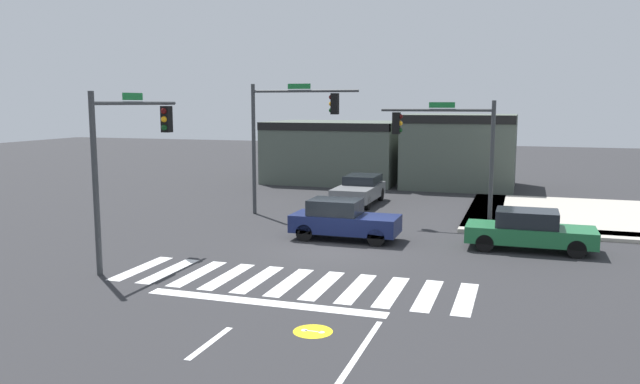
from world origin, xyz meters
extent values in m
plane|color=#2B2B2D|center=(0.00, 0.00, 0.00)|extent=(120.00, 120.00, 0.00)
cube|color=silver|center=(-5.12, -4.50, 0.00)|extent=(0.51, 3.03, 0.01)
cube|color=silver|center=(-4.10, -4.50, 0.00)|extent=(0.51, 3.03, 0.01)
cube|color=silver|center=(-3.07, -4.50, 0.00)|extent=(0.51, 3.03, 0.01)
cube|color=silver|center=(-2.05, -4.50, 0.00)|extent=(0.51, 3.03, 0.01)
cube|color=silver|center=(-1.02, -4.50, 0.00)|extent=(0.51, 3.03, 0.01)
cube|color=silver|center=(0.00, -4.50, 0.00)|extent=(0.51, 3.03, 0.01)
cube|color=silver|center=(1.02, -4.50, 0.00)|extent=(0.51, 3.03, 0.01)
cube|color=silver|center=(2.05, -4.50, 0.00)|extent=(0.51, 3.03, 0.01)
cube|color=silver|center=(3.07, -4.50, 0.00)|extent=(0.51, 3.03, 0.01)
cube|color=silver|center=(4.10, -4.50, 0.00)|extent=(0.51, 3.03, 0.01)
cube|color=silver|center=(5.12, -4.50, 0.00)|extent=(0.51, 3.03, 0.01)
cube|color=white|center=(0.00, -6.50, 0.00)|extent=(6.80, 0.50, 0.01)
cube|color=white|center=(0.00, -9.50, 0.00)|extent=(0.16, 2.00, 0.01)
cylinder|color=yellow|center=(1.96, -8.12, 0.00)|extent=(0.94, 0.94, 0.01)
cylinder|color=white|center=(1.74, -8.12, 0.01)|extent=(0.15, 0.15, 0.00)
cylinder|color=white|center=(2.17, -8.12, 0.01)|extent=(0.15, 0.15, 0.00)
cube|color=white|center=(1.96, -8.12, 0.01)|extent=(0.42, 0.04, 0.00)
cube|color=#B2AA9E|center=(9.00, 5.20, 0.07)|extent=(10.00, 1.60, 0.15)
cube|color=#B2AA9E|center=(4.80, 10.00, 0.07)|extent=(1.60, 10.00, 0.15)
cube|color=#B2AA9E|center=(9.00, 10.00, 0.07)|extent=(10.00, 10.00, 0.15)
cube|color=#4C564C|center=(-5.67, 19.19, 2.03)|extent=(8.66, 6.39, 4.06)
cube|color=black|center=(-5.67, 16.20, 3.81)|extent=(8.66, 0.50, 0.50)
cube|color=#4C564C|center=(2.60, 19.04, 2.29)|extent=(6.76, 6.08, 4.58)
cube|color=black|center=(2.60, 16.20, 4.33)|extent=(6.76, 0.50, 0.50)
cylinder|color=#383A3D|center=(-5.77, 5.93, 3.09)|extent=(0.18, 0.18, 6.17)
cylinder|color=#383A3D|center=(-3.21, 5.93, 5.83)|extent=(5.13, 0.12, 0.12)
cube|color=black|center=(-1.75, 5.93, 5.25)|extent=(0.32, 0.32, 0.95)
sphere|color=#470A0A|center=(-1.92, 5.93, 5.55)|extent=(0.22, 0.22, 0.22)
sphere|color=orange|center=(-1.92, 5.93, 5.25)|extent=(0.22, 0.22, 0.22)
sphere|color=#0C3814|center=(-1.92, 5.93, 4.96)|extent=(0.22, 0.22, 0.22)
cube|color=#197233|center=(-3.47, 5.93, 6.05)|extent=(1.10, 0.03, 0.24)
cylinder|color=#383A3D|center=(5.19, 5.94, 2.70)|extent=(0.18, 0.18, 5.40)
cylinder|color=#383A3D|center=(2.79, 5.94, 4.98)|extent=(4.79, 0.12, 0.12)
cube|color=black|center=(1.07, 5.94, 4.41)|extent=(0.32, 0.32, 0.95)
sphere|color=#470A0A|center=(1.24, 5.94, 4.70)|extent=(0.22, 0.22, 0.22)
sphere|color=orange|center=(1.24, 5.94, 4.41)|extent=(0.22, 0.22, 0.22)
sphere|color=#0C3814|center=(1.24, 5.94, 4.11)|extent=(0.22, 0.22, 0.22)
cube|color=#197233|center=(3.03, 5.94, 5.20)|extent=(1.10, 0.03, 0.24)
cylinder|color=#383A3D|center=(-5.91, -5.55, 2.82)|extent=(0.18, 0.18, 5.65)
cylinder|color=#383A3D|center=(-5.91, -3.21, 5.28)|extent=(0.12, 4.68, 0.12)
cube|color=black|center=(-5.91, -1.42, 4.71)|extent=(0.32, 0.32, 0.95)
sphere|color=#470A0A|center=(-5.91, -1.59, 5.00)|extent=(0.22, 0.22, 0.22)
sphere|color=orange|center=(-5.91, -1.59, 4.71)|extent=(0.22, 0.22, 0.22)
sphere|color=#0C3814|center=(-5.91, -1.59, 4.41)|extent=(0.22, 0.22, 0.22)
cube|color=#197233|center=(-5.91, -3.44, 5.50)|extent=(0.03, 1.10, 0.24)
cube|color=#141E4C|center=(-0.03, 1.68, 0.64)|extent=(4.16, 1.73, 0.68)
cube|color=black|center=(-0.45, 1.68, 1.28)|extent=(1.95, 1.52, 0.59)
cylinder|color=black|center=(1.38, 2.43, 0.33)|extent=(0.67, 0.22, 0.67)
cylinder|color=black|center=(1.38, 0.93, 0.33)|extent=(0.67, 0.22, 0.67)
cylinder|color=black|center=(-1.45, 2.43, 0.33)|extent=(0.67, 0.22, 0.67)
cylinder|color=black|center=(-1.45, 0.93, 0.33)|extent=(0.67, 0.22, 0.67)
cube|color=#1E6638|center=(6.80, 2.06, 0.58)|extent=(4.50, 1.77, 0.59)
cube|color=black|center=(6.67, 2.06, 1.17)|extent=(2.14, 1.56, 0.59)
cylinder|color=black|center=(8.33, 2.83, 0.32)|extent=(0.64, 0.22, 0.64)
cylinder|color=black|center=(8.33, 1.28, 0.32)|extent=(0.64, 0.22, 0.64)
cylinder|color=black|center=(5.27, 2.83, 0.32)|extent=(0.64, 0.22, 0.64)
cylinder|color=black|center=(5.27, 1.28, 0.32)|extent=(0.64, 0.22, 0.64)
cube|color=slate|center=(-1.72, 10.19, 0.66)|extent=(1.92, 4.50, 0.68)
cube|color=black|center=(-1.72, 11.06, 1.23)|extent=(1.69, 2.22, 0.46)
cylinder|color=black|center=(-0.87, 8.66, 0.36)|extent=(0.22, 0.71, 0.71)
cylinder|color=black|center=(-2.56, 8.66, 0.36)|extent=(0.22, 0.71, 0.71)
cylinder|color=black|center=(-0.87, 11.72, 0.36)|extent=(0.22, 0.71, 0.71)
cylinder|color=black|center=(-2.56, 11.72, 0.36)|extent=(0.22, 0.71, 0.71)
camera|label=1|loc=(6.46, -21.39, 5.29)|focal=35.17mm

